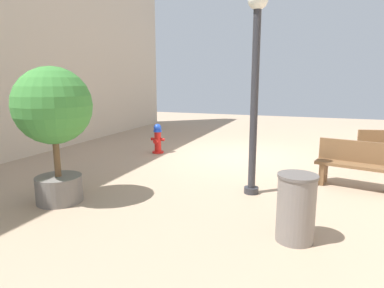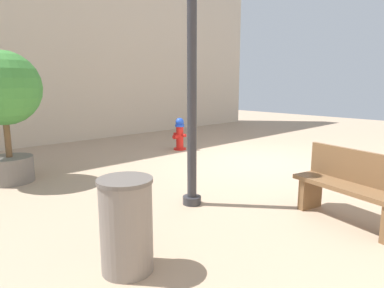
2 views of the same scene
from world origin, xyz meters
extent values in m
plane|color=tan|center=(0.00, 0.00, 0.00)|extent=(23.40, 23.40, 0.00)
cylinder|color=red|center=(2.39, 0.31, 0.03)|extent=(0.34, 0.34, 0.05)
cylinder|color=red|center=(2.39, 0.31, 0.35)|extent=(0.20, 0.20, 0.59)
cylinder|color=blue|center=(2.39, 0.31, 0.67)|extent=(0.25, 0.25, 0.06)
sphere|color=blue|center=(2.39, 0.31, 0.77)|extent=(0.23, 0.23, 0.23)
cylinder|color=red|center=(2.24, 0.30, 0.42)|extent=(0.14, 0.10, 0.09)
cylinder|color=red|center=(2.53, 0.32, 0.42)|extent=(0.14, 0.10, 0.09)
cylinder|color=red|center=(2.37, 0.47, 0.38)|extent=(0.13, 0.15, 0.12)
cube|color=brown|center=(-2.24, 1.84, 0.23)|extent=(0.19, 0.41, 0.45)
cube|color=brown|center=(-2.83, 1.98, 0.48)|extent=(1.59, 0.78, 0.06)
cube|color=brown|center=(-2.88, 1.79, 0.73)|extent=(1.50, 0.41, 0.44)
cylinder|color=slate|center=(2.24, 4.63, 0.24)|extent=(0.80, 0.80, 0.48)
cylinder|color=brown|center=(2.24, 4.63, 0.90)|extent=(0.11, 0.11, 0.86)
sphere|color=#3D8438|center=(2.24, 4.63, 1.73)|extent=(1.33, 1.33, 1.33)
cylinder|color=#2D2D33|center=(-0.92, 2.99, 0.06)|extent=(0.28, 0.28, 0.12)
cylinder|color=#2D2D33|center=(-0.92, 2.99, 1.77)|extent=(0.14, 0.14, 3.30)
cylinder|color=slate|center=(-1.82, 4.71, 0.45)|extent=(0.51, 0.51, 0.90)
cylinder|color=#5B5551|center=(-1.82, 4.71, 0.92)|extent=(0.53, 0.53, 0.04)
camera|label=1|loc=(-1.96, 9.15, 2.16)|focal=30.99mm
camera|label=2|loc=(-4.48, 6.36, 1.82)|focal=31.51mm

